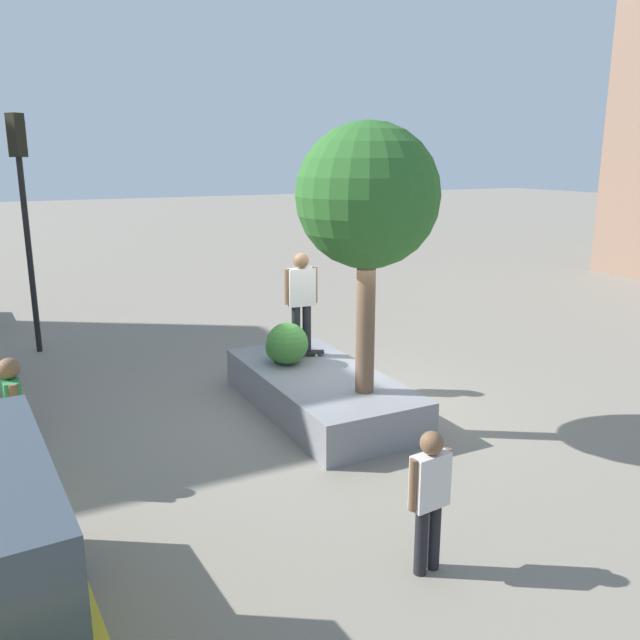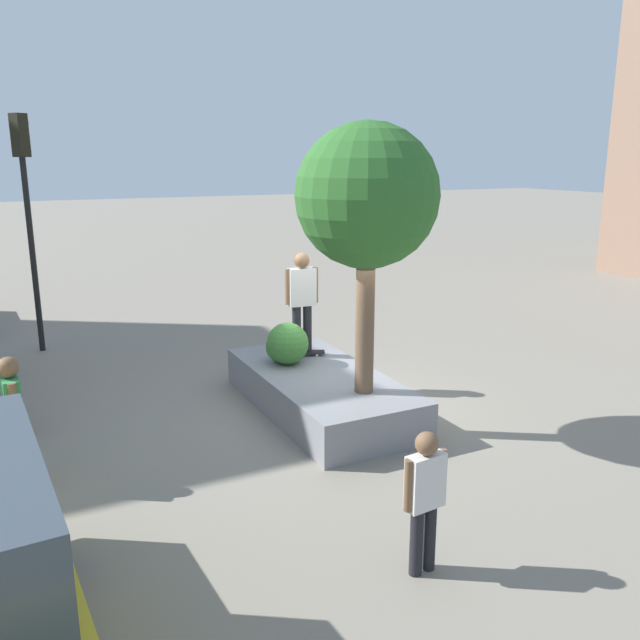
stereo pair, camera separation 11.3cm
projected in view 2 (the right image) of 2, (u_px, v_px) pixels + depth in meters
The scene contains 10 objects.
ground_plane at pixel (344, 410), 10.81m from camera, with size 120.00×120.00×0.00m, color gray.
planter_ledge at pixel (320, 392), 10.77m from camera, with size 3.96×1.83×0.63m, color gray.
plaza_tree at pixel (367, 198), 9.18m from camera, with size 2.06×2.06×3.94m.
boxwood_shrub at pixel (288, 343), 11.11m from camera, with size 0.72×0.72×0.72m, color #3D7A33.
hedge_clump at pixel (281, 347), 11.24m from camera, with size 0.53×0.53×0.53m, color #4C8C3D.
skateboard at pixel (302, 352), 11.65m from camera, with size 0.51×0.82×0.07m.
skateboarder at pixel (302, 295), 11.40m from camera, with size 0.27×0.60×1.77m.
traffic_light_corner at pixel (27, 194), 13.39m from camera, with size 0.37×0.37×4.92m.
bystander_watching at pixel (13, 412), 8.13m from camera, with size 0.58×0.26×1.71m.
passerby_with_bag at pixel (425, 493), 6.41m from camera, with size 0.23×0.51×1.51m.
Camera 2 is at (-8.89, 4.86, 4.07)m, focal length 36.73 mm.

